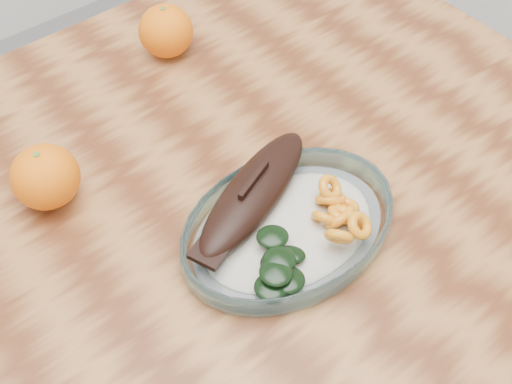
% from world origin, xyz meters
% --- Properties ---
extents(dining_table, '(1.20, 0.80, 0.75)m').
position_xyz_m(dining_table, '(0.00, 0.00, 0.65)').
color(dining_table, '#592C15').
rests_on(dining_table, ground).
extents(plated_meal, '(0.50, 0.50, 0.08)m').
position_xyz_m(plated_meal, '(0.10, -0.11, 0.77)').
color(plated_meal, white).
rests_on(plated_meal, dining_table).
extents(orange_left, '(0.08, 0.08, 0.08)m').
position_xyz_m(orange_left, '(-0.09, 0.11, 0.79)').
color(orange_left, '#FF5C05').
rests_on(orange_left, dining_table).
extents(orange_right, '(0.08, 0.08, 0.08)m').
position_xyz_m(orange_right, '(0.18, 0.25, 0.79)').
color(orange_right, '#FF5C05').
rests_on(orange_right, dining_table).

